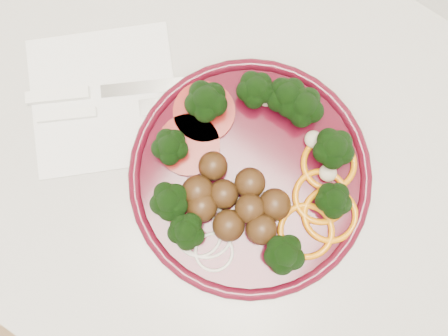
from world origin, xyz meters
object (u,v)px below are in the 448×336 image
Objects in this scene: knife at (85,93)px; fork at (84,113)px; napkin at (104,100)px; plate at (250,173)px.

fork is at bearing -97.00° from knife.
knife is at bearing 83.00° from fork.
fork is (-0.01, -0.03, 0.01)m from napkin.
plate reaches higher than fork.
knife is (-0.22, -0.03, -0.01)m from plate.
knife is at bearing -162.35° from napkin.
napkin is 0.02m from knife.
knife is at bearing -172.22° from plate.
plate is 0.20m from napkin.
knife reaches higher than fork.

